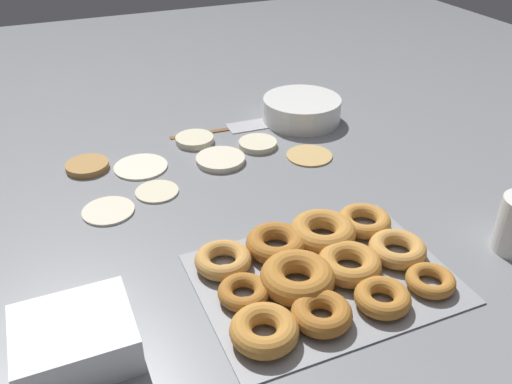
{
  "coord_description": "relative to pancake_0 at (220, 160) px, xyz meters",
  "views": [
    {
      "loc": [
        -0.32,
        -0.9,
        0.58
      ],
      "look_at": [
        0.02,
        -0.1,
        0.04
      ],
      "focal_mm": 38.0,
      "sensor_mm": 36.0,
      "label": 1
    }
  ],
  "objects": [
    {
      "name": "ground_plane",
      "position": [
        -0.02,
        -0.1,
        -0.01
      ],
      "size": [
        3.0,
        3.0,
        0.0
      ],
      "primitive_type": "plane",
      "color": "gray"
    },
    {
      "name": "pancake_0",
      "position": [
        0.0,
        0.0,
        0.0
      ],
      "size": [
        0.11,
        0.11,
        0.01
      ],
      "primitive_type": "cylinder",
      "color": "beige",
      "rests_on": "ground_plane"
    },
    {
      "name": "pancake_1",
      "position": [
        0.19,
        -0.05,
        -0.0
      ],
      "size": [
        0.1,
        0.1,
        0.01
      ],
      "primitive_type": "cylinder",
      "color": "tan",
      "rests_on": "ground_plane"
    },
    {
      "name": "pancake_2",
      "position": [
        -0.16,
        -0.07,
        -0.0
      ],
      "size": [
        0.09,
        0.09,
        0.01
      ],
      "primitive_type": "cylinder",
      "color": "beige",
      "rests_on": "ground_plane"
    },
    {
      "name": "pancake_3",
      "position": [
        -0.17,
        0.04,
        -0.0
      ],
      "size": [
        0.12,
        0.12,
        0.01
      ],
      "primitive_type": "cylinder",
      "color": "silver",
      "rests_on": "ground_plane"
    },
    {
      "name": "pancake_4",
      "position": [
        -0.03,
        0.11,
        0.0
      ],
      "size": [
        0.09,
        0.09,
        0.02
      ],
      "primitive_type": "cylinder",
      "color": "beige",
      "rests_on": "ground_plane"
    },
    {
      "name": "pancake_5",
      "position": [
        0.11,
        0.04,
        0.0
      ],
      "size": [
        0.09,
        0.09,
        0.01
      ],
      "primitive_type": "cylinder",
      "color": "beige",
      "rests_on": "ground_plane"
    },
    {
      "name": "pancake_6",
      "position": [
        -0.28,
        0.08,
        0.0
      ],
      "size": [
        0.09,
        0.09,
        0.01
      ],
      "primitive_type": "cylinder",
      "color": "#B27F42",
      "rests_on": "ground_plane"
    },
    {
      "name": "pancake_7",
      "position": [
        -0.27,
        -0.1,
        -0.0
      ],
      "size": [
        0.1,
        0.1,
        0.01
      ],
      "primitive_type": "cylinder",
      "color": "beige",
      "rests_on": "ground_plane"
    },
    {
      "name": "donut_tray",
      "position": [
        0.02,
        -0.43,
        0.01
      ],
      "size": [
        0.4,
        0.3,
        0.04
      ],
      "color": "#93969B",
      "rests_on": "ground_plane"
    },
    {
      "name": "batter_bowl",
      "position": [
        0.27,
        0.13,
        0.02
      ],
      "size": [
        0.2,
        0.2,
        0.06
      ],
      "color": "white",
      "rests_on": "ground_plane"
    },
    {
      "name": "container_stack",
      "position": [
        -0.37,
        -0.44,
        0.02
      ],
      "size": [
        0.16,
        0.14,
        0.06
      ],
      "color": "white",
      "rests_on": "ground_plane"
    },
    {
      "name": "spatula",
      "position": [
        0.11,
        0.15,
        -0.0
      ],
      "size": [
        0.27,
        0.07,
        0.01
      ],
      "rotation": [
        0.0,
        0.0,
        6.24
      ],
      "color": "brown",
      "rests_on": "ground_plane"
    }
  ]
}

